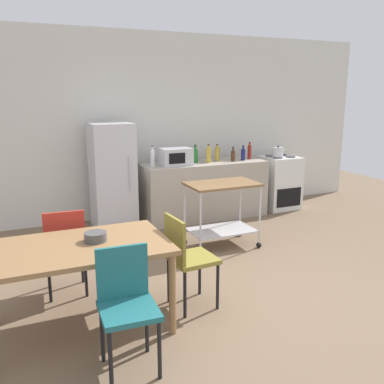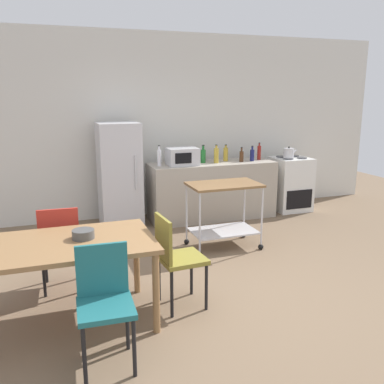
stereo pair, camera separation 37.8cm
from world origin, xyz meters
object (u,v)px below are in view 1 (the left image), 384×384
(chair_teal, at_px, (126,300))
(chair_olive, at_px, (186,255))
(kitchen_cart, at_px, (222,204))
(bottle_soy_sauce, at_px, (233,155))
(bottle_sparkling_water, at_px, (217,154))
(fruit_bowl, at_px, (95,237))
(stove_oven, at_px, (279,182))
(microwave, at_px, (175,157))
(kettle, at_px, (278,152))
(bottle_hot_sauce, at_px, (195,156))
(chair_red, at_px, (65,245))
(refrigerator, at_px, (112,176))
(bottle_sesame_oil, at_px, (243,154))
(bottle_soda, at_px, (209,155))
(bottle_vinegar, at_px, (153,158))
(bottle_olive_oil, at_px, (249,152))
(dining_table, at_px, (77,255))

(chair_teal, bearing_deg, chair_olive, 43.06)
(kitchen_cart, height_order, bottle_soy_sauce, bottle_soy_sauce)
(bottle_sparkling_water, bearing_deg, fruit_bowl, -133.59)
(stove_oven, bearing_deg, chair_olive, -137.60)
(microwave, xyz_separation_m, kettle, (1.85, -0.02, -0.03))
(stove_oven, xyz_separation_m, bottle_hot_sauce, (-1.59, 0.01, 0.56))
(chair_red, height_order, refrigerator, refrigerator)
(chair_olive, height_order, bottle_sesame_oil, bottle_sesame_oil)
(stove_oven, distance_m, kitchen_cart, 2.24)
(bottle_soda, xyz_separation_m, bottle_sesame_oil, (0.62, -0.01, -0.02))
(kitchen_cart, height_order, bottle_hot_sauce, bottle_hot_sauce)
(chair_red, distance_m, kettle, 4.17)
(bottle_sparkling_water, relative_size, kettle, 1.11)
(bottle_sparkling_water, xyz_separation_m, bottle_sesame_oil, (0.41, -0.13, -0.02))
(chair_red, height_order, bottle_sesame_oil, bottle_sesame_oil)
(stove_oven, bearing_deg, bottle_sesame_oil, -174.12)
(bottle_soda, bearing_deg, kettle, -1.24)
(stove_oven, height_order, fruit_bowl, stove_oven)
(microwave, bearing_deg, kitchen_cart, -82.85)
(bottle_soda, relative_size, kettle, 1.20)
(bottle_vinegar, relative_size, bottle_hot_sauce, 1.11)
(stove_oven, bearing_deg, bottle_sparkling_water, 177.81)
(refrigerator, bearing_deg, bottle_olive_oil, -2.02)
(stove_oven, distance_m, microwave, 2.05)
(microwave, relative_size, fruit_bowl, 2.44)
(chair_red, height_order, chair_olive, same)
(bottle_vinegar, xyz_separation_m, bottle_soy_sauce, (1.34, -0.03, -0.04))
(bottle_soda, xyz_separation_m, bottle_sparkling_water, (0.21, 0.12, -0.01))
(microwave, distance_m, bottle_olive_oil, 1.35)
(bottle_soda, xyz_separation_m, bottle_soy_sauce, (0.43, -0.02, -0.03))
(chair_red, xyz_separation_m, refrigerator, (0.95, 1.99, 0.26))
(chair_olive, xyz_separation_m, kitchen_cart, (1.05, 1.30, 0.05))
(dining_table, xyz_separation_m, refrigerator, (0.93, 2.67, 0.10))
(bottle_vinegar, bearing_deg, dining_table, -120.84)
(chair_red, xyz_separation_m, chair_olive, (0.99, -0.71, 0.00))
(chair_teal, xyz_separation_m, bottle_hot_sauce, (2.00, 3.25, 0.49))
(microwave, relative_size, bottle_sparkling_water, 1.73)
(kitchen_cart, distance_m, bottle_hot_sauce, 1.41)
(bottle_olive_oil, distance_m, kettle, 0.51)
(bottle_soda, relative_size, bottle_sesame_oil, 1.18)
(bottle_vinegar, distance_m, bottle_soda, 0.92)
(dining_table, bearing_deg, bottle_soda, 46.04)
(dining_table, relative_size, bottle_olive_oil, 5.34)
(chair_olive, height_order, bottle_soda, bottle_soda)
(bottle_hot_sauce, distance_m, kettle, 1.48)
(chair_red, xyz_separation_m, bottle_olive_oil, (3.23, 1.91, 0.50))
(refrigerator, relative_size, bottle_sesame_oil, 6.34)
(bottle_hot_sauce, relative_size, fruit_bowl, 1.49)
(refrigerator, bearing_deg, bottle_vinegar, -13.28)
(bottle_hot_sauce, bearing_deg, chair_red, -139.62)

